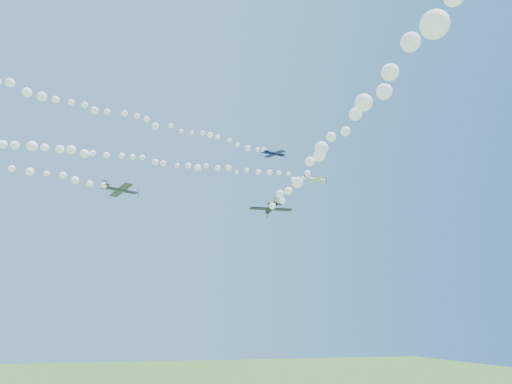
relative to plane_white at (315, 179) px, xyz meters
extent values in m
cylinder|color=white|center=(-0.20, -0.02, 0.01)|extent=(5.36, 0.86, 0.99)
cone|color=white|center=(2.67, 0.26, -0.13)|extent=(0.67, 0.72, 0.74)
cone|color=red|center=(3.06, 0.30, -0.15)|extent=(0.28, 0.25, 0.26)
cube|color=black|center=(2.96, 0.29, -0.14)|extent=(0.15, 0.24, 1.69)
cube|color=white|center=(0.02, 0.01, -0.11)|extent=(1.93, 6.64, 0.67)
cube|color=white|center=(-2.57, -0.25, 0.16)|extent=(0.96, 2.36, 0.28)
cube|color=red|center=(-2.61, -0.29, 0.65)|extent=(0.90, 0.23, 1.10)
sphere|color=black|center=(0.57, 0.03, 0.31)|extent=(0.73, 0.74, 0.71)
cylinder|color=#0D0D3A|center=(-12.79, -7.56, 2.46)|extent=(5.24, 1.98, 1.10)
cone|color=#0D0D3A|center=(-10.15, -6.64, 2.66)|extent=(0.80, 0.83, 0.74)
cone|color=white|center=(-9.79, -6.51, 2.69)|extent=(0.33, 0.30, 0.26)
cube|color=black|center=(-9.88, -6.54, 2.68)|extent=(0.14, 0.31, 1.64)
cube|color=#0D0D3A|center=(-12.59, -7.48, 2.37)|extent=(3.37, 6.43, 0.80)
cube|color=#0D0D3A|center=(-14.99, -8.34, 2.33)|extent=(1.45, 2.35, 0.33)
cube|color=white|center=(-15.07, -8.41, 2.80)|extent=(0.84, 0.46, 1.10)
sphere|color=black|center=(-12.11, -7.36, 2.84)|extent=(0.82, 0.86, 0.72)
cylinder|color=#33364A|center=(-44.66, -5.01, -7.60)|extent=(6.16, 4.17, 0.96)
cone|color=#33364A|center=(-41.43, -3.48, -7.58)|extent=(1.12, 1.15, 0.89)
cone|color=navy|center=(-40.98, -3.26, -7.58)|extent=(0.44, 0.43, 0.31)
cube|color=black|center=(-41.10, -3.32, -7.58)|extent=(0.21, 0.33, 2.10)
cube|color=#33364A|center=(-44.41, -4.90, -7.73)|extent=(4.98, 8.05, 0.91)
cube|color=#33364A|center=(-47.35, -6.28, -7.56)|extent=(2.07, 2.99, 0.35)
cube|color=navy|center=(-47.46, -6.27, -6.96)|extent=(1.05, 0.64, 1.33)
sphere|color=black|center=(-43.83, -4.58, -7.18)|extent=(1.09, 1.12, 0.87)
cylinder|color=black|center=(-20.32, -30.71, -16.66)|extent=(1.04, 5.29, 0.85)
cone|color=black|center=(-20.15, -27.88, -16.60)|extent=(0.73, 0.67, 0.71)
cone|color=orange|center=(-20.13, -27.49, -16.59)|extent=(0.26, 0.28, 0.25)
cube|color=black|center=(-20.13, -27.59, -16.59)|extent=(0.13, 0.09, 1.66)
cube|color=black|center=(-20.31, -30.49, -16.76)|extent=(6.53, 1.70, 0.17)
cube|color=black|center=(-20.46, -33.07, -16.67)|extent=(2.31, 0.88, 0.09)
cube|color=orange|center=(-20.47, -33.15, -16.19)|extent=(0.13, 0.86, 1.07)
sphere|color=black|center=(-20.28, -29.98, -16.31)|extent=(0.67, 0.68, 0.64)
camera|label=1|loc=(-38.20, -91.47, -33.85)|focal=30.00mm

